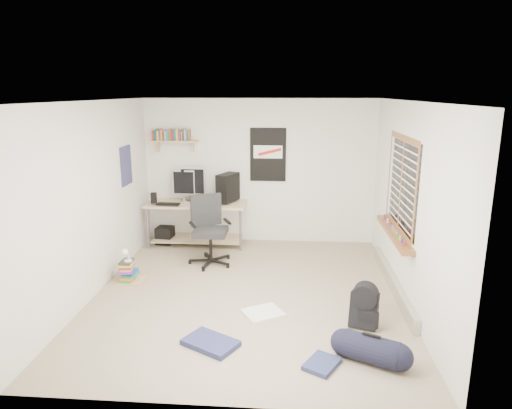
# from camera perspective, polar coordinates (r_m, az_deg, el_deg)

# --- Properties ---
(floor) EXTENTS (4.00, 4.50, 0.01)m
(floor) POSITION_cam_1_polar(r_m,az_deg,el_deg) (6.18, -1.06, -11.07)
(floor) COLOR gray
(floor) RESTS_ON ground
(ceiling) EXTENTS (4.00, 4.50, 0.01)m
(ceiling) POSITION_cam_1_polar(r_m,az_deg,el_deg) (5.60, -1.17, 12.88)
(ceiling) COLOR white
(ceiling) RESTS_ON ground
(back_wall) EXTENTS (4.00, 0.01, 2.50)m
(back_wall) POSITION_cam_1_polar(r_m,az_deg,el_deg) (7.97, 0.42, 4.13)
(back_wall) COLOR silver
(back_wall) RESTS_ON ground
(left_wall) EXTENTS (0.01, 4.50, 2.50)m
(left_wall) POSITION_cam_1_polar(r_m,az_deg,el_deg) (6.28, -19.66, 0.61)
(left_wall) COLOR silver
(left_wall) RESTS_ON ground
(right_wall) EXTENTS (0.01, 4.50, 2.50)m
(right_wall) POSITION_cam_1_polar(r_m,az_deg,el_deg) (5.93, 18.57, -0.06)
(right_wall) COLOR silver
(right_wall) RESTS_ON ground
(desk) EXTENTS (1.82, 1.10, 0.78)m
(desk) POSITION_cam_1_polar(r_m,az_deg,el_deg) (8.03, -7.32, -2.40)
(desk) COLOR #CFAF8F
(desk) RESTS_ON floor
(monitor_left) EXTENTS (0.40, 0.12, 0.43)m
(monitor_left) POSITION_cam_1_polar(r_m,az_deg,el_deg) (7.96, -8.98, 2.05)
(monitor_left) COLOR #9E9FA2
(monitor_left) RESTS_ON desk
(monitor_right) EXTENTS (0.44, 0.12, 0.48)m
(monitor_right) POSITION_cam_1_polar(r_m,az_deg,el_deg) (7.92, -7.89, 2.22)
(monitor_right) COLOR #A8A7AC
(monitor_right) RESTS_ON desk
(pc_tower) EXTENTS (0.38, 0.50, 0.48)m
(pc_tower) POSITION_cam_1_polar(r_m,az_deg,el_deg) (7.81, -3.54, 2.15)
(pc_tower) COLOR black
(pc_tower) RESTS_ON desk
(keyboard) EXTENTS (0.39, 0.15, 0.02)m
(keyboard) POSITION_cam_1_polar(r_m,az_deg,el_deg) (7.75, -10.93, 0.08)
(keyboard) COLOR black
(keyboard) RESTS_ON desk
(speaker_left) EXTENTS (0.10, 0.10, 0.18)m
(speaker_left) POSITION_cam_1_polar(r_m,az_deg,el_deg) (7.87, -12.65, 0.81)
(speaker_left) COLOR black
(speaker_left) RESTS_ON desk
(speaker_right) EXTENTS (0.11, 0.11, 0.17)m
(speaker_right) POSITION_cam_1_polar(r_m,az_deg,el_deg) (7.56, -5.82, 0.51)
(speaker_right) COLOR black
(speaker_right) RESTS_ON desk
(office_chair) EXTENTS (0.93, 0.93, 1.07)m
(office_chair) POSITION_cam_1_polar(r_m,az_deg,el_deg) (7.04, -5.73, -3.63)
(office_chair) COLOR black
(office_chair) RESTS_ON floor
(wall_shelf) EXTENTS (0.80, 0.22, 0.24)m
(wall_shelf) POSITION_cam_1_polar(r_m,az_deg,el_deg) (8.01, -10.13, 7.80)
(wall_shelf) COLOR tan
(wall_shelf) RESTS_ON back_wall
(poster_back_wall) EXTENTS (0.62, 0.03, 0.92)m
(poster_back_wall) POSITION_cam_1_polar(r_m,az_deg,el_deg) (7.89, 1.51, 6.24)
(poster_back_wall) COLOR black
(poster_back_wall) RESTS_ON back_wall
(poster_left_wall) EXTENTS (0.02, 0.42, 0.60)m
(poster_left_wall) POSITION_cam_1_polar(r_m,az_deg,el_deg) (7.31, -15.93, 4.70)
(poster_left_wall) COLOR navy
(poster_left_wall) RESTS_ON left_wall
(window) EXTENTS (0.10, 1.50, 1.26)m
(window) POSITION_cam_1_polar(r_m,az_deg,el_deg) (6.15, 17.56, 2.43)
(window) COLOR brown
(window) RESTS_ON right_wall
(baseboard_heater) EXTENTS (0.08, 2.50, 0.18)m
(baseboard_heater) POSITION_cam_1_polar(r_m,az_deg,el_deg) (6.55, 16.72, -9.30)
(baseboard_heater) COLOR #B7B2A8
(baseboard_heater) RESTS_ON floor
(backpack) EXTENTS (0.37, 0.33, 0.41)m
(backpack) POSITION_cam_1_polar(r_m,az_deg,el_deg) (5.46, 13.35, -12.67)
(backpack) COLOR black
(backpack) RESTS_ON floor
(duffel_bag) EXTENTS (0.37, 0.37, 0.55)m
(duffel_bag) POSITION_cam_1_polar(r_m,az_deg,el_deg) (4.85, 14.14, -17.16)
(duffel_bag) COLOR black
(duffel_bag) RESTS_ON floor
(tshirt) EXTENTS (0.57, 0.54, 0.04)m
(tshirt) POSITION_cam_1_polar(r_m,az_deg,el_deg) (5.64, 0.88, -13.42)
(tshirt) COLOR silver
(tshirt) RESTS_ON floor
(jeans_a) EXTENTS (0.66, 0.58, 0.06)m
(jeans_a) POSITION_cam_1_polar(r_m,az_deg,el_deg) (5.05, -5.70, -16.84)
(jeans_a) COLOR navy
(jeans_a) RESTS_ON floor
(jeans_b) EXTENTS (0.41, 0.45, 0.04)m
(jeans_b) POSITION_cam_1_polar(r_m,az_deg,el_deg) (4.76, 8.23, -19.11)
(jeans_b) COLOR navy
(jeans_b) RESTS_ON floor
(book_stack) EXTENTS (0.50, 0.43, 0.31)m
(book_stack) POSITION_cam_1_polar(r_m,az_deg,el_deg) (6.76, -15.69, -7.93)
(book_stack) COLOR brown
(book_stack) RESTS_ON floor
(desk_lamp) EXTENTS (0.17, 0.20, 0.18)m
(desk_lamp) POSITION_cam_1_polar(r_m,az_deg,el_deg) (6.66, -15.71, -6.17)
(desk_lamp) COLOR white
(desk_lamp) RESTS_ON book_stack
(subwoofer) EXTENTS (0.30, 0.30, 0.31)m
(subwoofer) POSITION_cam_1_polar(r_m,az_deg,el_deg) (8.21, -11.30, -3.82)
(subwoofer) COLOR black
(subwoofer) RESTS_ON floor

